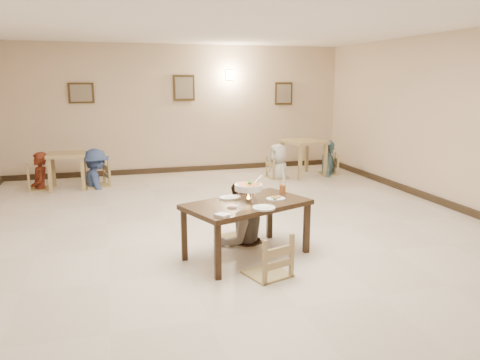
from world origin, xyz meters
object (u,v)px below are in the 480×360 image
object	(u,v)px
main_table	(247,208)
bg_diner_a	(38,152)
bg_chair_ll	(39,166)
bg_diner_b	(94,149)
drink_glass	(283,188)
bg_chair_rl	(278,158)
curry_warmer	(248,187)
chair_far	(237,204)
bg_table_left	(67,160)
bg_chair_lr	(95,162)
bg_chair_rr	(329,155)
bg_diner_d	(329,140)
main_diner	(240,182)
bg_table_right	(304,146)
bg_diner_c	(278,144)
chair_near	(267,235)

from	to	relation	value
main_table	bg_diner_a	distance (m)	5.56
bg_chair_ll	bg_diner_b	xyz separation A→B (m)	(1.10, -0.02, 0.30)
drink_glass	bg_chair_rl	bearing A→B (deg)	70.15
bg_chair_ll	bg_chair_rl	distance (m)	5.07
main_table	curry_warmer	xyz separation A→B (m)	(0.03, 0.02, 0.26)
main_table	chair_far	world-z (taller)	chair_far
bg_table_left	bg_diner_b	bearing A→B (deg)	6.37
bg_chair_lr	bg_chair_rr	bearing A→B (deg)	72.80
curry_warmer	bg_diner_b	distance (m)	5.03
bg_table_left	bg_chair_ll	bearing A→B (deg)	171.82
bg_chair_ll	bg_chair_rr	bearing A→B (deg)	-99.42
bg_chair_lr	bg_diner_d	distance (m)	5.27
bg_diner_b	main_diner	bearing A→B (deg)	-173.25
bg_table_right	bg_diner_b	distance (m)	4.62
bg_table_left	bg_diner_c	bearing A→B (deg)	-2.14
bg_diner_a	bg_diner_d	bearing A→B (deg)	78.25
chair_far	bg_chair_rl	bearing A→B (deg)	47.04
chair_far	bg_diner_b	xyz separation A→B (m)	(-1.93, 4.01, 0.29)
main_diner	curry_warmer	world-z (taller)	main_diner
bg_chair_lr	bg_diner_a	size ratio (longest dim) A/B	0.67
bg_table_right	bg_diner_c	size ratio (longest dim) A/B	0.64
bg_table_left	bg_diner_d	distance (m)	5.81
curry_warmer	bg_table_right	bearing A→B (deg)	58.88
main_table	bg_diner_d	world-z (taller)	bg_diner_d
main_table	bg_chair_rr	bearing A→B (deg)	31.94
bg_chair_rl	curry_warmer	bearing A→B (deg)	147.91
main_table	bg_chair_rr	distance (m)	5.66
main_diner	bg_chair_ll	world-z (taller)	main_diner
bg_diner_c	bg_diner_d	distance (m)	1.30
main_diner	bg_table_left	xyz separation A→B (m)	(-2.50, 4.05, -0.24)
bg_chair_rl	bg_diner_d	size ratio (longest dim) A/B	0.57
bg_table_left	bg_chair_rl	distance (m)	4.52
bg_chair_lr	bg_chair_ll	bearing A→B (deg)	-106.58
bg_chair_rr	bg_diner_a	distance (m)	6.37
curry_warmer	bg_chair_rr	bearing A→B (deg)	53.37
chair_far	bg_diner_a	size ratio (longest dim) A/B	0.66
bg_chair_rl	bg_chair_rr	world-z (taller)	bg_chair_rl
bg_chair_rl	bg_chair_rr	distance (m)	1.30
bg_chair_ll	main_diner	bearing A→B (deg)	-151.50
bg_chair_rl	bg_diner_d	distance (m)	1.35
curry_warmer	main_table	bearing A→B (deg)	-140.86
bg_chair_lr	bg_chair_rl	size ratio (longest dim) A/B	1.12
chair_far	bg_diner_c	size ratio (longest dim) A/B	0.65
chair_near	bg_chair_lr	distance (m)	5.64
bg_diner_b	bg_chair_rl	bearing A→B (deg)	-112.02
bg_chair_lr	bg_chair_rl	world-z (taller)	bg_chair_lr
main_table	bg_table_right	world-z (taller)	bg_table_right
main_table	bg_table_left	world-z (taller)	bg_table_left
bg_chair_lr	bg_diner_d	size ratio (longest dim) A/B	0.64
curry_warmer	bg_chair_lr	xyz separation A→B (m)	(-1.91, 4.65, -0.37)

